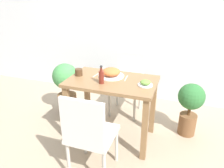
{
  "coord_description": "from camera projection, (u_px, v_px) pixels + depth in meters",
  "views": [
    {
      "loc": [
        0.74,
        -2.13,
        1.69
      ],
      "look_at": [
        0.0,
        0.0,
        0.71
      ],
      "focal_mm": 35.0,
      "sensor_mm": 36.0,
      "label": 1
    }
  ],
  "objects": [
    {
      "name": "side_plate",
      "position": [
        145.0,
        83.0,
        2.28
      ],
      "size": [
        0.16,
        0.16,
        0.06
      ],
      "color": "white",
      "rests_on": "dining_table"
    },
    {
      "name": "spoon_utensil",
      "position": [
        126.0,
        78.0,
        2.48
      ],
      "size": [
        0.02,
        0.16,
        0.0
      ],
      "rotation": [
        0.0,
        0.0,
        1.63
      ],
      "color": "silver",
      "rests_on": "dining_table"
    },
    {
      "name": "food_plate",
      "position": [
        111.0,
        73.0,
        2.51
      ],
      "size": [
        0.3,
        0.3,
        0.1
      ],
      "color": "white",
      "rests_on": "dining_table"
    },
    {
      "name": "fork_utensil",
      "position": [
        97.0,
        74.0,
        2.58
      ],
      "size": [
        0.04,
        0.18,
        0.0
      ],
      "rotation": [
        0.0,
        0.0,
        1.42
      ],
      "color": "silver",
      "rests_on": "dining_table"
    },
    {
      "name": "potted_plant_right",
      "position": [
        190.0,
        105.0,
        2.63
      ],
      "size": [
        0.31,
        0.31,
        0.68
      ],
      "color": "brown",
      "rests_on": "ground_plane"
    },
    {
      "name": "potted_plant_left",
      "position": [
        66.0,
        85.0,
        3.11
      ],
      "size": [
        0.36,
        0.36,
        0.75
      ],
      "color": "brown",
      "rests_on": "ground_plane"
    },
    {
      "name": "sauce_bottle",
      "position": [
        101.0,
        76.0,
        2.32
      ],
      "size": [
        0.06,
        0.06,
        0.2
      ],
      "color": "maroon",
      "rests_on": "dining_table"
    },
    {
      "name": "ground_plane",
      "position": [
        112.0,
        136.0,
        2.74
      ],
      "size": [
        16.0,
        16.0,
        0.0
      ],
      "primitive_type": "plane",
      "color": "tan"
    },
    {
      "name": "drink_cup",
      "position": [
        79.0,
        72.0,
        2.55
      ],
      "size": [
        0.09,
        0.09,
        0.08
      ],
      "color": "#4C331E",
      "rests_on": "dining_table"
    },
    {
      "name": "chair_near",
      "position": [
        89.0,
        133.0,
        1.98
      ],
      "size": [
        0.42,
        0.42,
        0.88
      ],
      "rotation": [
        0.0,
        0.0,
        3.14
      ],
      "color": "silver",
      "rests_on": "ground_plane"
    },
    {
      "name": "chair_far",
      "position": [
        127.0,
        80.0,
        3.14
      ],
      "size": [
        0.42,
        0.42,
        0.88
      ],
      "color": "silver",
      "rests_on": "ground_plane"
    },
    {
      "name": "dining_table",
      "position": [
        112.0,
        91.0,
        2.49
      ],
      "size": [
        0.99,
        0.62,
        0.76
      ],
      "color": "olive",
      "rests_on": "ground_plane"
    },
    {
      "name": "wall_back",
      "position": [
        139.0,
        17.0,
        3.3
      ],
      "size": [
        8.0,
        0.05,
        2.6
      ],
      "color": "silver",
      "rests_on": "ground_plane"
    }
  ]
}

